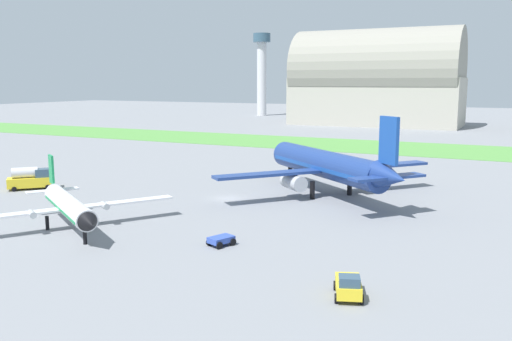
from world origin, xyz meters
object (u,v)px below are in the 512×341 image
Objects in this scene: airplane_midfield_jet at (328,165)px; pushback_tug_by_runway at (348,286)px; airplane_foreground_turboprop at (68,205)px; control_tower at (262,68)px; fuel_truck_midfield at (32,178)px; baggage_cart_near_gate at (221,240)px.

airplane_midfield_jet reaches higher than pushback_tug_by_runway.
airplane_foreground_turboprop is at bearing -119.06° from pushback_tug_by_runway.
airplane_foreground_turboprop is at bearing 95.64° from airplane_midfield_jet.
fuel_truck_midfield is at bearing -75.12° from control_tower.
airplane_foreground_turboprop is 202.78m from control_tower.
fuel_truck_midfield is at bearing -129.51° from pushback_tug_by_runway.
airplane_foreground_turboprop is 18.11m from baggage_cart_near_gate.
baggage_cart_near_gate is (17.91, 1.79, -2.02)m from airplane_foreground_turboprop.
control_tower reaches higher than baggage_cart_near_gate.
baggage_cart_near_gate is 16.41m from pushback_tug_by_runway.
airplane_midfield_jet is at bearing -26.55° from fuel_truck_midfield.
fuel_truck_midfield is 1.59× the size of pushback_tug_by_runway.
airplane_foreground_turboprop reaches higher than fuel_truck_midfield.
baggage_cart_near_gate is at bearing -63.87° from fuel_truck_midfield.
airplane_midfield_jet is 36.77m from pushback_tug_by_runway.
baggage_cart_near_gate is 41.07m from fuel_truck_midfield.
control_tower is (-85.99, 188.22, 21.63)m from baggage_cart_near_gate.
fuel_truck_midfield is 0.17× the size of control_tower.
airplane_foreground_turboprop is 7.24× the size of baggage_cart_near_gate.
baggage_cart_near_gate is 0.08× the size of control_tower.
airplane_foreground_turboprop is at bearing -79.89° from fuel_truck_midfield.
airplane_midfield_jet is 0.74× the size of control_tower.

